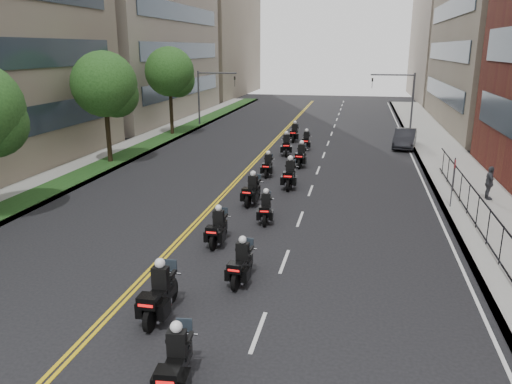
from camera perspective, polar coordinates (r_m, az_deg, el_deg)
sidewalk_right at (r=33.82m, az=22.13°, el=1.72°), size 4.00×90.00×0.15m
sidewalk_left at (r=37.64m, az=-16.65°, el=3.60°), size 4.00×90.00×0.15m
grass_strip at (r=37.25m, az=-15.58°, el=3.71°), size 2.00×90.00×0.04m
building_right_far at (r=86.93m, az=23.41°, el=18.31°), size 15.00×28.00×26.00m
building_left_far at (r=89.85m, az=-6.65°, el=19.34°), size 16.00×28.00×26.00m
iron_fence at (r=21.19m, az=25.59°, el=-4.52°), size 0.05×28.00×1.50m
street_trees at (r=30.97m, az=-21.41°, el=10.10°), size 4.40×38.40×7.98m
traffic_signal_right at (r=49.64m, az=16.40°, el=10.75°), size 4.09×0.20×5.60m
traffic_signal_left at (r=51.78m, az=-5.55°, el=11.51°), size 4.09×0.20×5.60m
motorcycle_1 at (r=12.52m, az=-9.09°, el=-18.78°), size 0.65×2.31×1.71m
motorcycle_2 at (r=15.42m, az=-10.96°, el=-11.47°), size 0.57×2.50×1.85m
motorcycle_3 at (r=17.33m, az=-1.65°, el=-8.25°), size 0.56×2.22×1.64m
motorcycle_4 at (r=20.61m, az=-4.38°, el=-4.21°), size 0.51×2.24×1.65m
motorcycle_5 at (r=23.14m, az=1.12°, el=-1.94°), size 0.60×2.14×1.58m
motorcycle_6 at (r=25.76m, az=-0.44°, el=0.10°), size 0.64×2.36×1.74m
motorcycle_7 at (r=28.82m, az=3.89°, el=1.92°), size 0.59×2.54×1.88m
motorcycle_8 at (r=31.53m, az=1.36°, el=2.98°), size 0.51×2.17×1.60m
motorcycle_9 at (r=34.19m, az=5.18°, el=4.09°), size 0.57×2.42×1.79m
motorcycle_10 at (r=37.86m, az=3.48°, el=5.31°), size 0.74×2.45×1.81m
motorcycle_11 at (r=40.10m, az=5.76°, el=5.78°), size 0.52×2.25×1.66m
motorcycle_12 at (r=43.57m, az=4.42°, el=6.71°), size 0.55×2.41×1.78m
parked_sedan at (r=42.37m, az=16.65°, el=5.89°), size 2.27×4.79×1.52m
pedestrian_c at (r=28.68m, az=25.13°, el=0.94°), size 0.49×1.06×1.78m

